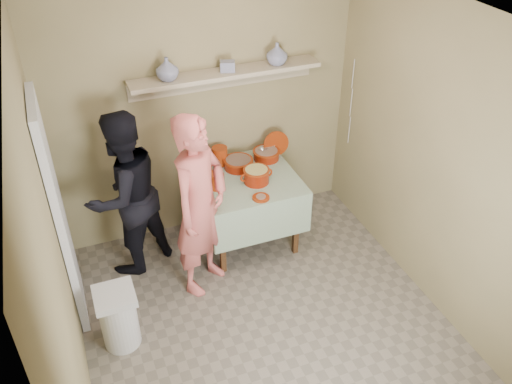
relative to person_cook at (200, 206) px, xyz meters
name	(u,v)px	position (x,y,z in m)	size (l,w,h in m)	color
ground	(272,334)	(0.33, -0.83, -0.87)	(3.50, 3.50, 0.00)	#726859
tile_panel	(60,215)	(-1.13, 0.12, 0.13)	(0.06, 0.70, 2.00)	silver
plate_stack_a	(204,160)	(0.25, 0.73, 0.00)	(0.16, 0.16, 0.22)	maroon
plate_stack_b	(220,156)	(0.43, 0.77, -0.01)	(0.15, 0.15, 0.19)	maroon
bowl_stack	(217,181)	(0.27, 0.38, -0.03)	(0.15, 0.15, 0.15)	maroon
empty_bowl	(214,177)	(0.29, 0.52, -0.08)	(0.18, 0.18, 0.05)	maroon
propped_lid	(276,143)	(1.03, 0.75, 0.01)	(0.26, 0.26, 0.02)	maroon
vase_right	(277,54)	(1.02, 0.77, 0.96)	(0.20, 0.20, 0.21)	navy
vase_left	(167,69)	(-0.01, 0.78, 0.96)	(0.20, 0.20, 0.21)	navy
ceramic_box	(228,66)	(0.54, 0.78, 0.90)	(0.13, 0.09, 0.09)	navy
person_cook	(200,206)	(0.00, 0.00, 0.00)	(0.63, 0.42, 1.73)	#CB5E58
person_helper	(125,195)	(-0.57, 0.50, -0.06)	(0.79, 0.61, 1.62)	black
room_shell	(275,175)	(0.33, -0.83, 0.74)	(3.04, 3.54, 2.62)	#8E8357
serving_table	(246,187)	(0.58, 0.45, -0.23)	(0.97, 0.97, 0.76)	#4C2D16
cazuela_meat_a	(238,163)	(0.57, 0.63, -0.05)	(0.30, 0.30, 0.10)	#670F02
cazuela_meat_b	(266,154)	(0.90, 0.69, -0.05)	(0.28, 0.28, 0.10)	#670F02
ladle	(262,149)	(0.86, 0.71, 0.00)	(0.08, 0.26, 0.19)	silver
cazuela_rice	(256,175)	(0.65, 0.33, -0.02)	(0.33, 0.25, 0.14)	#670F02
front_plate	(261,197)	(0.59, 0.06, -0.10)	(0.16, 0.16, 0.03)	maroon
wall_shelf	(225,75)	(0.53, 0.82, 0.81)	(1.80, 0.25, 0.21)	tan
trash_bin	(119,318)	(-0.86, -0.45, -0.58)	(0.32, 0.32, 0.56)	silver
electrical_cord	(351,103)	(1.80, 0.65, 0.38)	(0.01, 0.05, 0.90)	silver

